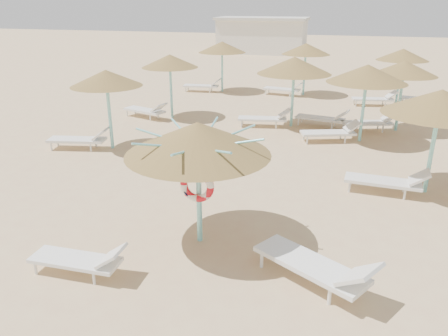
# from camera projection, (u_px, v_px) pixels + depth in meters

# --- Properties ---
(ground) EXTENTS (120.00, 120.00, 0.00)m
(ground) POSITION_uv_depth(u_px,v_px,m) (205.00, 248.00, 8.89)
(ground) COLOR tan
(ground) RESTS_ON ground
(main_palapa) EXTENTS (2.85, 2.85, 2.56)m
(main_palapa) POSITION_uv_depth(u_px,v_px,m) (198.00, 139.00, 8.37)
(main_palapa) COLOR #80DBDD
(main_palapa) RESTS_ON ground
(lounger_main_a) EXTENTS (1.81, 0.59, 0.65)m
(lounger_main_a) POSITION_uv_depth(u_px,v_px,m) (81.00, 259.00, 7.92)
(lounger_main_a) COLOR white
(lounger_main_a) RESTS_ON ground
(lounger_main_b) EXTENTS (2.29, 1.72, 0.82)m
(lounger_main_b) POSITION_uv_depth(u_px,v_px,m) (317.00, 266.00, 7.58)
(lounger_main_b) COLOR white
(lounger_main_b) RESTS_ON ground
(palapa_field) EXTENTS (17.77, 14.46, 2.72)m
(palapa_field) POSITION_uv_depth(u_px,v_px,m) (346.00, 70.00, 16.14)
(palapa_field) COLOR #80DBDD
(palapa_field) RESTS_ON ground
(service_hut) EXTENTS (8.40, 4.40, 3.25)m
(service_hut) POSITION_uv_depth(u_px,v_px,m) (262.00, 35.00, 41.23)
(service_hut) COLOR silver
(service_hut) RESTS_ON ground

